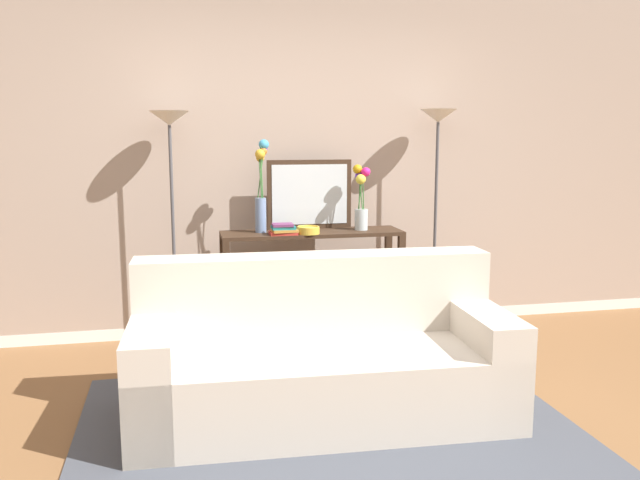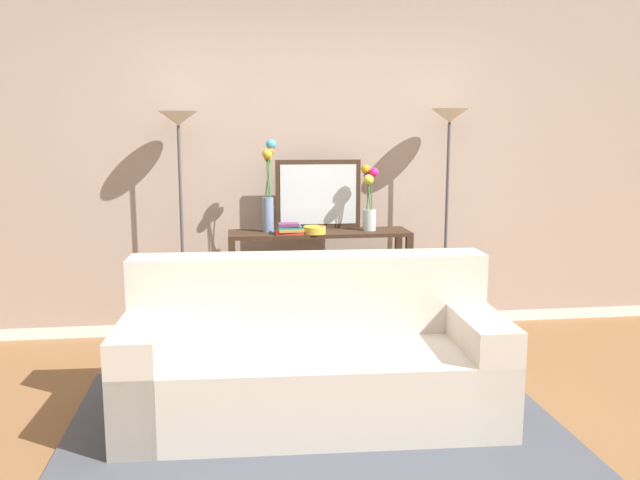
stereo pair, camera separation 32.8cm
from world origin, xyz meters
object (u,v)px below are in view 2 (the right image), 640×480
(book_stack, at_px, (290,229))
(fruit_bowl, at_px, (314,230))
(book_row_under_console, at_px, (264,337))
(floor_lamp_left, at_px, (180,163))
(wall_mirror, at_px, (318,194))
(console_table, at_px, (319,266))
(vase_short_flowers, at_px, (369,198))
(vase_tall_flowers, at_px, (269,186))
(floor_lamp_right, at_px, (448,159))
(couch, at_px, (312,361))

(book_stack, bearing_deg, fruit_bowl, -2.55)
(fruit_bowl, distance_m, book_row_under_console, 0.91)
(floor_lamp_left, bearing_deg, fruit_bowl, -10.68)
(wall_mirror, bearing_deg, console_table, -94.77)
(vase_short_flowers, height_order, book_row_under_console, vase_short_flowers)
(vase_tall_flowers, height_order, vase_short_flowers, vase_tall_flowers)
(console_table, height_order, vase_tall_flowers, vase_tall_flowers)
(floor_lamp_right, bearing_deg, console_table, -176.15)
(vase_short_flowers, height_order, fruit_bowl, vase_short_flowers)
(vase_tall_flowers, relative_size, book_row_under_console, 2.60)
(fruit_bowl, bearing_deg, console_table, 65.74)
(fruit_bowl, relative_size, book_row_under_console, 0.63)
(console_table, xyz_separation_m, vase_tall_flowers, (-0.37, 0.03, 0.60))
(floor_lamp_left, bearing_deg, vase_tall_flowers, -3.80)
(vase_short_flowers, distance_m, book_stack, 0.65)
(floor_lamp_left, relative_size, fruit_bowl, 10.47)
(floor_lamp_right, distance_m, book_stack, 1.34)
(book_stack, distance_m, book_row_under_console, 0.86)
(fruit_bowl, distance_m, book_stack, 0.18)
(floor_lamp_right, xyz_separation_m, wall_mirror, (-0.99, 0.08, -0.27))
(vase_tall_flowers, xyz_separation_m, vase_short_flowers, (0.75, -0.03, -0.09))
(console_table, height_order, book_stack, book_stack)
(couch, xyz_separation_m, floor_lamp_right, (1.22, 1.38, 1.07))
(fruit_bowl, xyz_separation_m, book_row_under_console, (-0.37, 0.11, -0.83))
(vase_tall_flowers, height_order, fruit_bowl, vase_tall_flowers)
(floor_lamp_left, height_order, book_row_under_console, floor_lamp_left)
(floor_lamp_left, relative_size, book_stack, 8.53)
(book_stack, bearing_deg, vase_tall_flowers, 137.05)
(console_table, relative_size, book_row_under_console, 5.16)
(console_table, height_order, floor_lamp_left, floor_lamp_left)
(console_table, relative_size, vase_short_flowers, 2.74)
(couch, relative_size, wall_mirror, 3.23)
(floor_lamp_right, relative_size, vase_tall_flowers, 2.59)
(floor_lamp_right, relative_size, book_stack, 8.66)
(floor_lamp_left, height_order, vase_tall_flowers, floor_lamp_left)
(book_stack, bearing_deg, floor_lamp_right, 7.97)
(vase_tall_flowers, distance_m, fruit_bowl, 0.47)
(floor_lamp_right, xyz_separation_m, book_row_under_console, (-1.42, -0.07, -1.33))
(book_row_under_console, bearing_deg, wall_mirror, 19.27)
(vase_tall_flowers, bearing_deg, floor_lamp_right, 1.77)
(floor_lamp_left, bearing_deg, vase_short_flowers, -2.95)
(floor_lamp_left, height_order, book_stack, floor_lamp_left)
(couch, bearing_deg, book_row_under_console, 98.82)
(floor_lamp_right, distance_m, vase_tall_flowers, 1.39)
(couch, height_order, vase_tall_flowers, vase_tall_flowers)
(couch, xyz_separation_m, book_row_under_console, (-0.20, 1.32, -0.26))
(vase_tall_flowers, distance_m, vase_short_flowers, 0.75)
(book_row_under_console, bearing_deg, vase_short_flowers, -0.28)
(floor_lamp_left, xyz_separation_m, vase_short_flowers, (1.39, -0.07, -0.26))
(console_table, bearing_deg, vase_short_flowers, -0.60)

